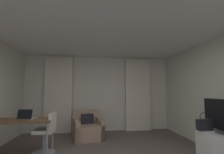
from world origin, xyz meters
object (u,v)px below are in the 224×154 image
armchair (88,129)px  desk_chair (46,136)px  laptop (27,117)px  handbag_primary (204,124)px  desk (22,123)px

armchair → desk_chair: desk_chair is taller
laptop → armchair: bearing=37.5°
laptop → handbag_primary: laptop is taller
desk → handbag_primary: (3.83, -0.62, -0.01)m
handbag_primary → desk: bearing=170.9°
desk_chair → desk: bearing=-177.0°
armchair → desk: size_ratio=0.74×
handbag_primary → laptop: bearing=170.3°
laptop → handbag_primary: (3.76, -0.65, -0.13)m
armchair → handbag_primary: 2.98m
desk → laptop: laptop is taller
laptop → desk: bearing=-158.1°
desk → handbag_primary: size_ratio=3.46×
desk_chair → laptop: laptop is taller
desk → laptop: (0.07, 0.03, 0.12)m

